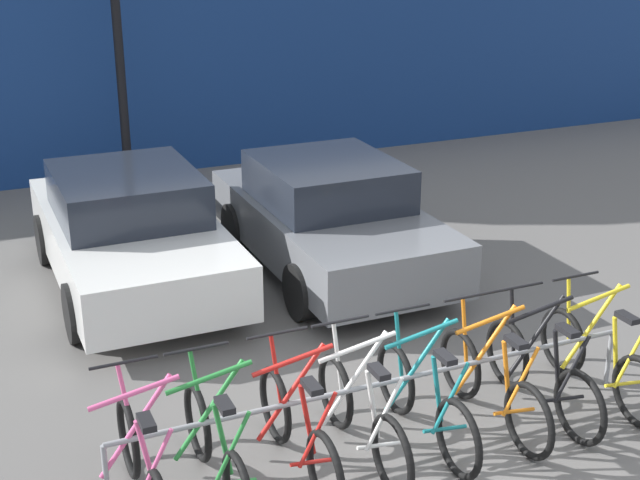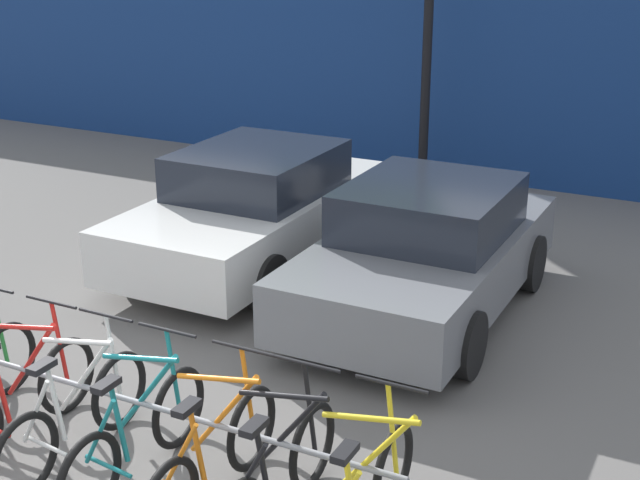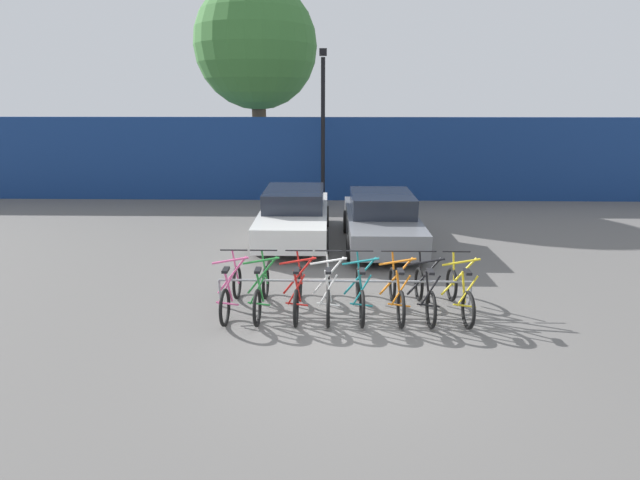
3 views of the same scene
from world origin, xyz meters
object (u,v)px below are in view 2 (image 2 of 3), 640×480
object	(u,v)px
car_white	(255,207)
bicycle_red	(20,399)
bicycle_white	(75,416)
bike_rack	(118,402)
bicycle_orange	(213,458)
bicycle_black	(277,478)
car_grey	(425,251)
bicycle_teal	(137,435)

from	to	relation	value
car_white	bicycle_red	bearing A→B (deg)	-84.82
bicycle_red	bicycle_white	size ratio (longest dim) A/B	1.00
bike_rack	car_white	xyz separation A→B (m)	(-1.25, 4.12, 0.19)
bike_rack	bicycle_red	size ratio (longest dim) A/B	2.77
bicycle_orange	bicycle_black	bearing A→B (deg)	-3.00
bike_rack	car_grey	xyz separation A→B (m)	(1.09, 3.64, 0.19)
bicycle_orange	bicycle_black	world-z (taller)	same
bicycle_red	car_white	bearing A→B (deg)	94.39
bicycle_red	bicycle_teal	xyz separation A→B (m)	(1.14, 0.00, 0.00)
bicycle_black	car_grey	bearing A→B (deg)	93.35
bike_rack	bicycle_red	distance (m)	0.88
bike_rack	car_white	size ratio (longest dim) A/B	1.16
bicycle_red	bicycle_black	world-z (taller)	same
car_white	bicycle_black	bearing A→B (deg)	-57.56
car_white	car_grey	bearing A→B (deg)	-11.53
bicycle_teal	car_white	bearing A→B (deg)	109.33
bicycle_red	car_grey	world-z (taller)	car_grey
bicycle_orange	car_grey	distance (m)	3.81
bicycle_red	car_grey	xyz separation A→B (m)	(1.96, 3.79, 0.31)
bicycle_teal	car_grey	distance (m)	3.89
bicycle_red	bicycle_teal	bearing A→B (deg)	-0.79
bicycle_orange	car_white	size ratio (longest dim) A/B	0.42
bicycle_teal	bicycle_white	bearing A→B (deg)	179.62
bike_rack	bicycle_red	world-z (taller)	bicycle_red
bicycle_orange	bicycle_black	distance (m)	0.52
bike_rack	bicycle_orange	world-z (taller)	bicycle_orange
bike_rack	bicycle_white	xyz separation A→B (m)	(-0.31, -0.15, -0.12)
bicycle_black	bicycle_teal	bearing A→B (deg)	177.75
bicycle_orange	car_grey	xyz separation A→B (m)	(0.14, 3.79, 0.31)
bicycle_black	car_grey	size ratio (longest dim) A/B	0.44
bicycle_orange	car_grey	world-z (taller)	car_grey
car_grey	car_white	bearing A→B (deg)	168.47
bicycle_white	car_grey	bearing A→B (deg)	69.27
bicycle_white	bicycle_orange	size ratio (longest dim) A/B	1.00
bicycle_teal	bicycle_orange	xyz separation A→B (m)	(0.67, 0.00, 0.00)
bicycle_orange	bicycle_black	size ratio (longest dim) A/B	1.00
bicycle_white	car_grey	xyz separation A→B (m)	(1.40, 3.79, 0.31)
car_white	bike_rack	bearing A→B (deg)	-73.14
bicycle_white	car_white	world-z (taller)	car_white
bike_rack	car_grey	distance (m)	3.81
bicycle_red	bicycle_white	bearing A→B (deg)	-0.79
bicycle_red	car_white	xyz separation A→B (m)	(-0.39, 4.27, 0.31)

